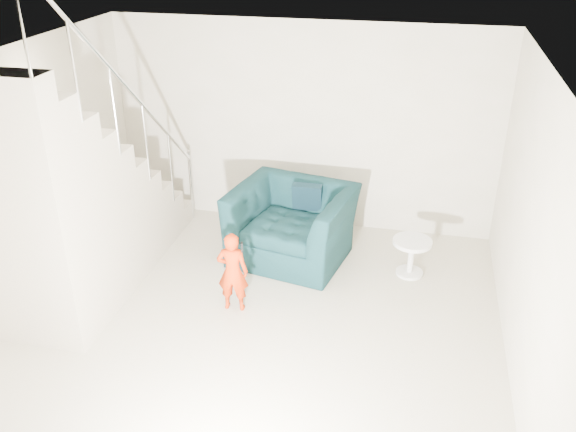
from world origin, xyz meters
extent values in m
plane|color=tan|center=(0.00, 0.00, 0.00)|extent=(5.50, 5.50, 0.00)
plane|color=silver|center=(0.00, 0.00, 2.70)|extent=(5.50, 5.50, 0.00)
plane|color=#A8A289|center=(0.00, 2.75, 1.35)|extent=(5.00, 0.00, 5.00)
plane|color=#A8A289|center=(2.50, 0.00, 1.35)|extent=(0.00, 5.50, 5.50)
imported|color=black|center=(0.07, 1.78, 0.45)|extent=(1.58, 1.44, 0.89)
imported|color=#A32205|center=(-0.30, 0.56, 0.46)|extent=(0.35, 0.25, 0.91)
cylinder|color=silver|center=(1.52, 1.67, 0.43)|extent=(0.45, 0.45, 0.05)
cylinder|color=silver|center=(1.52, 1.67, 0.20)|extent=(0.07, 0.07, 0.41)
cylinder|color=silver|center=(1.52, 1.67, 0.02)|extent=(0.32, 0.32, 0.03)
cube|color=#ADA089|center=(-2.00, 2.35, 0.14)|extent=(1.00, 0.30, 0.27)
cube|color=#ADA089|center=(-2.00, 2.05, 0.27)|extent=(1.00, 0.30, 0.54)
cube|color=#ADA089|center=(-2.00, 1.75, 0.41)|extent=(1.00, 0.30, 0.81)
cube|color=#ADA089|center=(-2.00, 1.45, 0.54)|extent=(1.00, 0.30, 1.08)
cube|color=#ADA089|center=(-2.00, 1.15, 0.68)|extent=(1.00, 0.30, 1.35)
cube|color=#ADA089|center=(-2.00, 0.85, 0.81)|extent=(1.00, 0.30, 1.62)
cube|color=#ADA089|center=(-2.00, 0.55, 0.95)|extent=(1.00, 0.30, 1.89)
cube|color=#ADA089|center=(-2.00, 0.25, 1.08)|extent=(1.00, 0.30, 2.16)
cube|color=#ADA089|center=(-2.00, -0.05, 1.22)|extent=(1.00, 0.30, 2.43)
cube|color=#ADA089|center=(-2.00, -0.35, 1.35)|extent=(1.00, 0.30, 2.70)
cylinder|color=silver|center=(-1.50, 1.00, 2.25)|extent=(0.04, 3.03, 2.73)
cylinder|color=silver|center=(-1.50, 2.50, 0.50)|extent=(0.04, 0.04, 1.00)
cube|color=black|center=(0.20, 2.08, 0.69)|extent=(0.37, 0.18, 0.36)
cube|color=black|center=(-0.56, 1.82, 0.56)|extent=(0.05, 0.52, 0.58)
cube|color=black|center=(-0.18, 0.52, 0.79)|extent=(0.03, 0.05, 0.10)
camera|label=1|loc=(1.46, -4.63, 3.88)|focal=38.00mm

